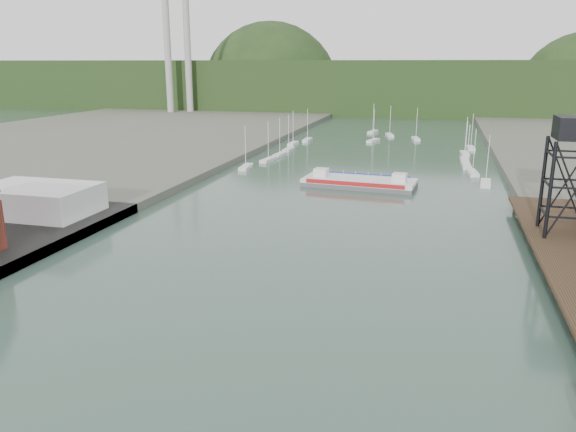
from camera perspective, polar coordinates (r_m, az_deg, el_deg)
The scene contains 5 objects.
white_shed at distance 98.08m, azimuth -24.16°, elevation 1.52°, with size 18.00×12.00×4.50m, color silver.
marina_sailboats at distance 164.83m, azimuth 8.91°, elevation 6.56°, with size 57.71×92.65×0.90m.
smokestacks at distance 284.27m, azimuth -11.14°, elevation 16.08°, with size 11.20×8.20×60.00m.
distant_hills at distance 325.97m, azimuth 11.53°, elevation 12.48°, with size 500.00×120.00×80.00m.
chain_ferry at distance 117.83m, azimuth 7.25°, elevation 3.44°, with size 23.66×11.10×3.31m.
Camera 1 is at (17.28, -23.60, 25.02)m, focal length 35.00 mm.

